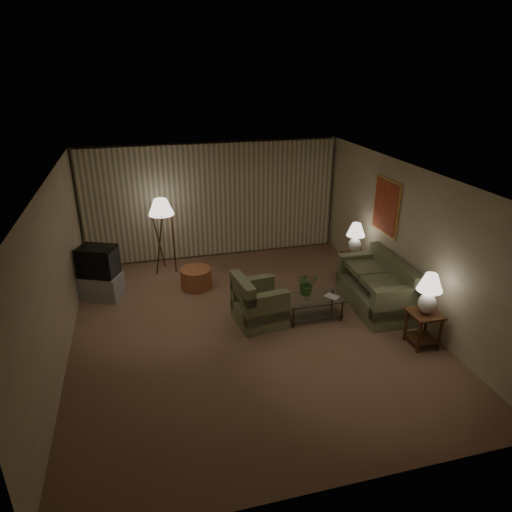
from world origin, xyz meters
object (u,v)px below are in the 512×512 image
(sofa, at_px, (375,289))
(table_lamp_far, at_px, (356,236))
(table_lamp_near, at_px, (429,290))
(coffee_table, at_px, (314,305))
(side_table_near, at_px, (424,323))
(tv_cabinet, at_px, (102,286))
(floor_lamp, at_px, (163,234))
(armchair, at_px, (259,304))
(crt_tv, at_px, (98,261))
(side_table_far, at_px, (353,262))
(vase, at_px, (306,296))
(ottoman, at_px, (196,278))

(sofa, xyz_separation_m, table_lamp_far, (0.15, 1.25, 0.60))
(table_lamp_near, xyz_separation_m, coffee_table, (-1.43, 1.25, -0.74))
(side_table_near, xyz_separation_m, coffee_table, (-1.43, 1.25, -0.13))
(tv_cabinet, height_order, floor_lamp, floor_lamp)
(armchair, distance_m, crt_tv, 3.28)
(side_table_far, xyz_separation_m, vase, (-1.58, -1.35, 0.09))
(armchair, bearing_deg, sofa, -97.83)
(side_table_near, relative_size, floor_lamp, 0.36)
(armchair, relative_size, crt_tv, 1.28)
(coffee_table, xyz_separation_m, crt_tv, (-3.77, 1.81, 0.52))
(table_lamp_far, height_order, crt_tv, table_lamp_far)
(crt_tv, height_order, vase, crt_tv)
(armchair, bearing_deg, side_table_far, -70.31)
(side_table_far, bearing_deg, ottoman, 172.84)
(armchair, distance_m, side_table_near, 2.78)
(sofa, bearing_deg, floor_lamp, -122.72)
(sofa, distance_m, table_lamp_far, 1.40)
(armchair, xyz_separation_m, side_table_near, (2.42, -1.37, 0.04))
(table_lamp_far, bearing_deg, side_table_far, 0.00)
(table_lamp_near, relative_size, floor_lamp, 0.42)
(tv_cabinet, xyz_separation_m, floor_lamp, (1.32, 0.96, 0.63))
(side_table_far, distance_m, vase, 2.08)
(armchair, xyz_separation_m, side_table_far, (2.42, 1.23, 0.03))
(armchair, height_order, tv_cabinet, armchair)
(ottoman, bearing_deg, vase, -45.24)
(side_table_near, distance_m, ottoman, 4.50)
(tv_cabinet, bearing_deg, table_lamp_far, 19.46)
(vase, bearing_deg, ottoman, 134.76)
(side_table_near, xyz_separation_m, crt_tv, (-5.20, 3.06, 0.39))
(table_lamp_near, height_order, vase, table_lamp_near)
(side_table_near, distance_m, table_lamp_far, 2.67)
(side_table_far, height_order, ottoman, side_table_far)
(side_table_far, relative_size, table_lamp_far, 0.90)
(table_lamp_far, bearing_deg, floor_lamp, 159.99)
(side_table_near, relative_size, table_lamp_near, 0.86)
(side_table_near, bearing_deg, vase, 141.60)
(armchair, height_order, floor_lamp, floor_lamp)
(side_table_far, distance_m, tv_cabinet, 5.22)
(armchair, height_order, vase, armchair)
(side_table_far, bearing_deg, armchair, -153.11)
(sofa, relative_size, table_lamp_near, 2.64)
(side_table_far, xyz_separation_m, table_lamp_far, (0.00, 0.00, 0.60))
(sofa, relative_size, armchair, 1.74)
(table_lamp_near, height_order, ottoman, table_lamp_near)
(coffee_table, relative_size, floor_lamp, 0.64)
(sofa, xyz_separation_m, vase, (-1.43, -0.10, 0.10))
(sofa, bearing_deg, table_lamp_near, 9.14)
(floor_lamp, distance_m, vase, 3.62)
(table_lamp_near, distance_m, table_lamp_far, 2.60)
(ottoman, bearing_deg, table_lamp_near, -42.18)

